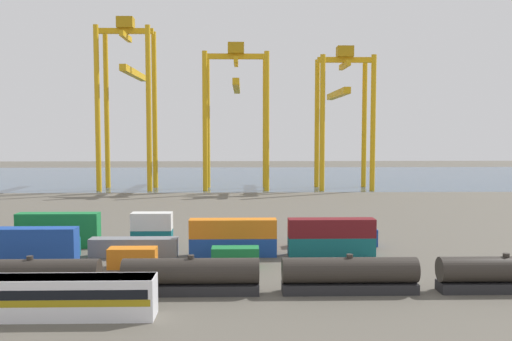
{
  "coord_description": "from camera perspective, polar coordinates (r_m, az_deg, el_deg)",
  "views": [
    {
      "loc": [
        14.66,
        -68.92,
        17.25
      ],
      "look_at": [
        17.21,
        35.43,
        9.77
      ],
      "focal_mm": 37.63,
      "sensor_mm": 36.0,
      "label": 1
    }
  ],
  "objects": [
    {
      "name": "shipping_container_14",
      "position": [
        75.98,
        8.02,
        -6.06
      ],
      "size": [
        12.1,
        2.44,
        2.6
      ],
      "primitive_type": "cube",
      "color": "maroon",
      "rests_on": "shipping_container_13"
    },
    {
      "name": "shipping_container_4",
      "position": [
        73.97,
        -23.04,
        -6.63
      ],
      "size": [
        12.1,
        2.44,
        2.6
      ],
      "primitive_type": "cube",
      "color": "#1C4299",
      "rests_on": "shipping_container_3"
    },
    {
      "name": "freight_tank_row",
      "position": [
        58.62,
        -6.91,
        -11.05
      ],
      "size": [
        82.43,
        2.74,
        4.2
      ],
      "color": "#232326",
      "rests_on": "ground_plane"
    },
    {
      "name": "shipping_container_13",
      "position": [
        76.48,
        8.0,
        -7.98
      ],
      "size": [
        12.1,
        2.44,
        2.6
      ],
      "primitive_type": "cube",
      "color": "#146066",
      "rests_on": "ground_plane"
    },
    {
      "name": "ground_plane",
      "position": [
        111.25,
        -8.99,
        -4.87
      ],
      "size": [
        420.0,
        420.0,
        0.0
      ],
      "primitive_type": "plane",
      "color": "#5B564C"
    },
    {
      "name": "shipping_container_10",
      "position": [
        76.98,
        -12.84,
        -7.96
      ],
      "size": [
        12.1,
        2.44,
        2.6
      ],
      "primitive_type": "cube",
      "color": "slate",
      "rests_on": "ground_plane"
    },
    {
      "name": "gantry_crane_west",
      "position": [
        168.49,
        -13.43,
        8.47
      ],
      "size": [
        16.38,
        34.24,
        51.14
      ],
      "color": "gold",
      "rests_on": "ground_plane"
    },
    {
      "name": "shipping_container_21",
      "position": [
        82.83,
        8.56,
        -7.05
      ],
      "size": [
        12.1,
        2.44,
        2.6
      ],
      "primitive_type": "cube",
      "color": "#1C4299",
      "rests_on": "ground_plane"
    },
    {
      "name": "shipping_container_12",
      "position": [
        74.98,
        -2.46,
        -6.16
      ],
      "size": [
        12.1,
        2.44,
        2.6
      ],
      "primitive_type": "cube",
      "color": "orange",
      "rests_on": "shipping_container_11"
    },
    {
      "name": "shipping_container_20",
      "position": [
        81.61,
        -1.21,
        -7.17
      ],
      "size": [
        6.04,
        2.44,
        2.6
      ],
      "primitive_type": "cube",
      "color": "#AD211C",
      "rests_on": "ground_plane"
    },
    {
      "name": "shipping_container_3",
      "position": [
        74.48,
        -22.99,
        -8.59
      ],
      "size": [
        12.1,
        2.44,
        2.6
      ],
      "primitive_type": "cube",
      "color": "#1C4299",
      "rests_on": "ground_plane"
    },
    {
      "name": "shipping_container_18",
      "position": [
        82.75,
        -10.99,
        -7.09
      ],
      "size": [
        6.04,
        2.44,
        2.6
      ],
      "primitive_type": "cube",
      "color": "#146066",
      "rests_on": "ground_plane"
    },
    {
      "name": "shipping_container_9",
      "position": [
        80.82,
        -22.53,
        -7.6
      ],
      "size": [
        12.1,
        2.44,
        2.6
      ],
      "primitive_type": "cube",
      "color": "#146066",
      "rests_on": "ground_plane"
    },
    {
      "name": "harbour_water",
      "position": [
        208.67,
        -5.43,
        -0.66
      ],
      "size": [
        400.0,
        110.0,
        0.01
      ],
      "primitive_type": "cube",
      "color": "#384C60",
      "rests_on": "ground_plane"
    },
    {
      "name": "shipping_container_19",
      "position": [
        82.29,
        -11.02,
        -5.31
      ],
      "size": [
        6.04,
        2.44,
        2.6
      ],
      "primitive_type": "cube",
      "color": "silver",
      "rests_on": "shipping_container_18"
    },
    {
      "name": "gantry_crane_east",
      "position": [
        167.57,
        9.21,
        6.98
      ],
      "size": [
        16.48,
        33.98,
        42.9
      ],
      "color": "gold",
      "rests_on": "ground_plane"
    },
    {
      "name": "shipping_container_11",
      "position": [
        75.49,
        -2.45,
        -8.1
      ],
      "size": [
        12.1,
        2.44,
        2.6
      ],
      "primitive_type": "cube",
      "color": "#1C4299",
      "rests_on": "ground_plane"
    },
    {
      "name": "gantry_crane_central",
      "position": [
        165.39,
        -2.11,
        7.46
      ],
      "size": [
        19.55,
        37.61,
        43.82
      ],
      "color": "gold",
      "rests_on": "ground_plane"
    },
    {
      "name": "shipping_container_6",
      "position": [
        69.37,
        -2.21,
        -9.19
      ],
      "size": [
        6.04,
        2.44,
        2.6
      ],
      "primitive_type": "cube",
      "color": "#197538",
      "rests_on": "ground_plane"
    },
    {
      "name": "shipping_container_5",
      "position": [
        70.78,
        -12.98,
        -9.03
      ],
      "size": [
        6.04,
        2.44,
        2.6
      ],
      "primitive_type": "cube",
      "color": "orange",
      "rests_on": "ground_plane"
    },
    {
      "name": "shipping_container_16",
      "position": [
        86.16,
        -20.24,
        -6.82
      ],
      "size": [
        12.1,
        2.44,
        2.6
      ],
      "primitive_type": "cube",
      "color": "#197538",
      "rests_on": "ground_plane"
    },
    {
      "name": "shipping_container_17",
      "position": [
        85.72,
        -20.29,
        -5.11
      ],
      "size": [
        12.1,
        2.44,
        2.6
      ],
      "primitive_type": "cube",
      "color": "#197538",
      "rests_on": "shipping_container_16"
    }
  ]
}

